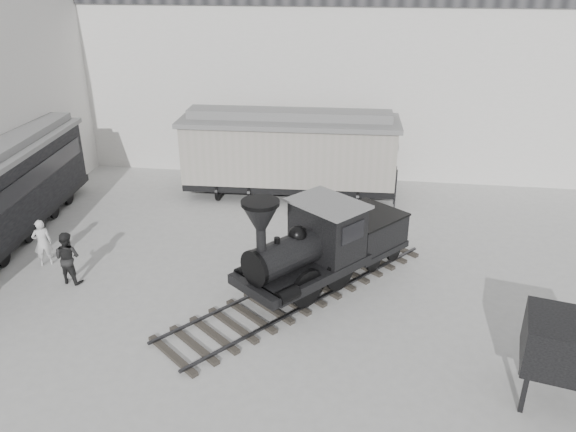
% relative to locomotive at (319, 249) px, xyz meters
% --- Properties ---
extents(ground, '(90.00, 90.00, 0.00)m').
position_rel_locomotive_xyz_m(ground, '(-1.56, -3.50, -1.32)').
color(ground, '#9E9E9B').
extents(north_wall, '(34.00, 2.51, 11.00)m').
position_rel_locomotive_xyz_m(north_wall, '(-1.56, 11.48, 4.23)').
color(north_wall, silver).
rests_on(north_wall, ground).
extents(locomotive, '(8.13, 9.23, 3.58)m').
position_rel_locomotive_xyz_m(locomotive, '(0.00, 0.00, 0.00)').
color(locomotive, black).
rests_on(locomotive, ground).
extents(boxcar, '(9.70, 3.37, 3.93)m').
position_rel_locomotive_xyz_m(boxcar, '(-2.07, 7.77, 0.74)').
color(boxcar, black).
rests_on(boxcar, ground).
extents(visitor_a, '(0.75, 0.68, 1.73)m').
position_rel_locomotive_xyz_m(visitor_a, '(-9.63, -0.02, -0.46)').
color(visitor_a, silver).
rests_on(visitor_a, ground).
extents(visitor_b, '(0.97, 0.81, 1.81)m').
position_rel_locomotive_xyz_m(visitor_b, '(-8.18, -0.98, -0.42)').
color(visitor_b, black).
rests_on(visitor_b, ground).
extents(coal_hopper, '(2.41, 2.12, 2.26)m').
position_rel_locomotive_xyz_m(coal_hopper, '(6.29, -4.57, 0.15)').
color(coal_hopper, black).
rests_on(coal_hopper, ground).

